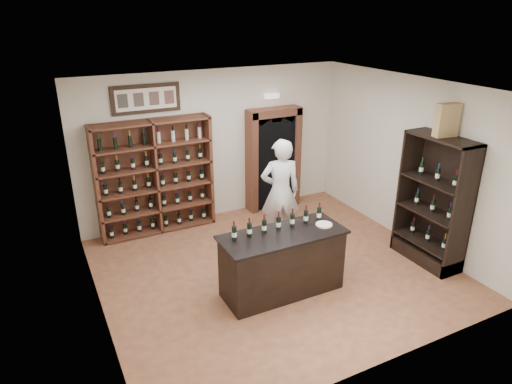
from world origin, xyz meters
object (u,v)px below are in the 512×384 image
counter_bottle_0 (234,233)px  wine_shelf (155,177)px  shopkeeper (280,192)px  tasting_counter (282,263)px  wine_crate (447,120)px  side_cabinet (432,220)px

counter_bottle_0 → wine_shelf: bearing=97.7°
counter_bottle_0 → shopkeeper: bearing=41.3°
wine_shelf → tasting_counter: 3.19m
tasting_counter → shopkeeper: 1.73m
wine_shelf → wine_crate: bearing=-40.2°
tasting_counter → wine_crate: bearing=-6.1°
counter_bottle_0 → wine_crate: (3.43, -0.43, 1.35)m
side_cabinet → wine_crate: wine_crate is taller
wine_shelf → wine_crate: size_ratio=4.26×
tasting_counter → side_cabinet: side_cabinet is taller
wine_shelf → tasting_counter: bearing=-69.4°
wine_shelf → tasting_counter: (1.10, -2.93, -0.61)m
wine_crate → side_cabinet: bearing=-23.4°
shopkeeper → side_cabinet: bearing=154.0°
counter_bottle_0 → side_cabinet: side_cabinet is taller
counter_bottle_0 → shopkeeper: shopkeeper is taller
side_cabinet → wine_shelf: bearing=139.8°
tasting_counter → shopkeeper: size_ratio=0.95×
tasting_counter → side_cabinet: size_ratio=0.85×
wine_shelf → shopkeeper: bearing=-38.0°
tasting_counter → counter_bottle_0: (-0.72, 0.14, 0.61)m
counter_bottle_0 → wine_crate: 3.71m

